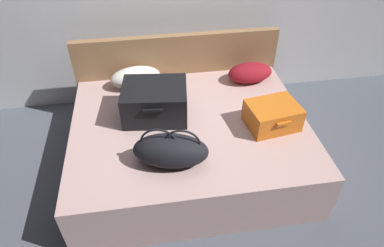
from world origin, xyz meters
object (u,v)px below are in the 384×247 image
Objects in this scene: pillow_center_head at (136,77)px; bed at (190,144)px; hard_case_large at (155,101)px; hard_case_medium at (272,116)px; pillow_near_headboard at (250,73)px; duffel_bag at (171,150)px.

bed is at bearing -56.13° from pillow_center_head.
hard_case_large is 1.29× the size of hard_case_medium.
hard_case_medium reaches higher than bed.
hard_case_medium is at bearing -34.83° from pillow_center_head.
duffel_bag is at bearing -131.61° from pillow_near_headboard.
hard_case_medium is at bearing 19.32° from duffel_bag.
bed is 0.88m from pillow_center_head.
bed is 0.63m from duffel_bag.
pillow_center_head is (-1.16, 0.08, 0.01)m from pillow_near_headboard.
duffel_bag is at bearing -76.59° from hard_case_large.
hard_case_large is at bearing 96.71° from duffel_bag.
bed is at bearing -23.95° from hard_case_large.
bed is 0.52m from hard_case_large.
pillow_center_head is (-0.45, 0.67, 0.36)m from bed.
pillow_near_headboard is 0.93× the size of pillow_center_head.
hard_case_large is 0.53m from pillow_center_head.
hard_case_large is (-0.29, 0.17, 0.40)m from bed.
hard_case_medium is (0.99, -0.30, -0.04)m from hard_case_large.
pillow_center_head is (-0.24, 1.12, -0.03)m from duffel_bag.
pillow_near_headboard is 1.17m from pillow_center_head.
hard_case_medium is at bearing -10.25° from hard_case_large.
bed is 3.42× the size of hard_case_large.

